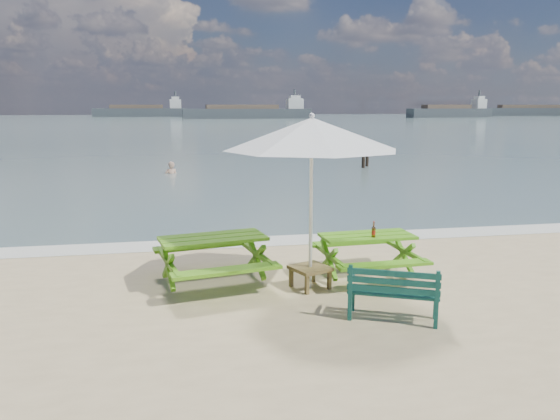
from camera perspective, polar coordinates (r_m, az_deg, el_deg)
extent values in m
plane|color=slate|center=(91.86, -9.41, 8.96)|extent=(300.00, 300.00, 0.00)
cube|color=silver|center=(11.92, -0.87, -3.24)|extent=(22.00, 0.90, 0.01)
cube|color=#519416|center=(8.96, -7.02, -2.96)|extent=(1.82, 1.11, 0.05)
cube|color=#519416|center=(9.79, -8.15, -3.72)|extent=(1.72, 0.62, 0.05)
cube|color=#519416|center=(8.30, -5.57, -6.33)|extent=(1.72, 0.62, 0.05)
cube|color=#519416|center=(9.07, -6.96, -5.56)|extent=(1.74, 1.24, 0.72)
cube|color=#4D9516|center=(9.42, 9.11, -2.71)|extent=(1.60, 0.82, 0.05)
cube|color=#4D9516|center=(10.15, 7.47, -3.38)|extent=(1.58, 0.36, 0.05)
cube|color=#4D9516|center=(8.85, 10.89, -5.63)|extent=(1.58, 0.36, 0.05)
cube|color=#4D9516|center=(9.52, 9.04, -5.00)|extent=(1.51, 0.96, 0.66)
cube|color=#10443B|center=(7.75, 11.76, -8.42)|extent=(1.27, 0.85, 0.04)
cube|color=#10443B|center=(7.49, 11.75, -7.37)|extent=(1.13, 0.55, 0.32)
cube|color=#10443B|center=(7.81, 11.70, -9.76)|extent=(1.22, 0.86, 0.39)
cube|color=brown|center=(8.86, 3.18, -6.09)|extent=(0.72, 0.72, 0.06)
cube|color=brown|center=(8.92, 3.17, -7.18)|extent=(0.63, 0.63, 0.31)
cylinder|color=silver|center=(8.62, 3.25, 0.24)|extent=(0.06, 0.06, 2.65)
cone|color=silver|center=(8.49, 3.33, 7.95)|extent=(3.60, 3.60, 0.50)
cylinder|color=brown|center=(9.25, 9.75, -2.33)|extent=(0.07, 0.07, 0.16)
cylinder|color=brown|center=(9.22, 9.78, -1.43)|extent=(0.03, 0.03, 0.07)
cylinder|color=#AA1813|center=(9.25, 9.75, -2.33)|extent=(0.07, 0.07, 0.06)
imported|color=tan|center=(24.27, -11.29, 3.14)|extent=(0.64, 0.49, 1.58)
cylinder|color=black|center=(26.07, 8.71, 5.26)|extent=(0.17, 0.17, 1.21)
cylinder|color=black|center=(26.78, 9.10, 5.19)|extent=(0.15, 0.15, 1.02)
cube|color=#3B4146|center=(167.75, 24.86, 9.27)|extent=(29.47, 7.64, 2.20)
cube|color=#3B4146|center=(120.96, -3.43, 9.99)|extent=(28.05, 4.70, 2.20)
cube|color=silver|center=(122.98, 1.55, 11.05)|extent=(3.43, 3.08, 2.20)
cube|color=#3B4146|center=(137.04, 17.27, 9.63)|extent=(20.47, 5.03, 2.20)
cube|color=silver|center=(141.09, 20.06, 10.39)|extent=(2.59, 3.12, 2.20)
cube|color=#3B4146|center=(142.67, -14.36, 9.81)|extent=(22.88, 4.50, 2.20)
cube|color=silver|center=(142.17, -10.86, 10.84)|extent=(2.80, 3.06, 2.20)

